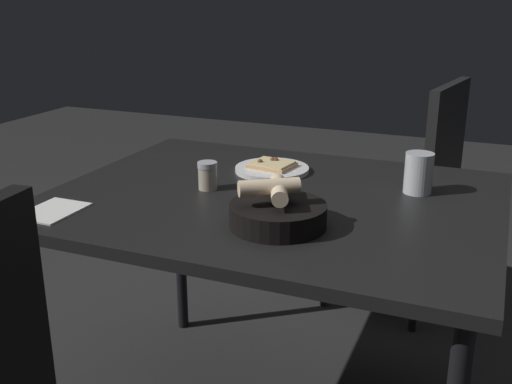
# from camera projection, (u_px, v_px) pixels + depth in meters

# --- Properties ---
(dining_table) EXTENTS (0.91, 1.17, 0.74)m
(dining_table) POSITION_uv_depth(u_px,v_px,m) (273.00, 216.00, 1.64)
(dining_table) COLOR black
(dining_table) RESTS_ON ground
(pizza_plate) EXTENTS (0.22, 0.22, 0.04)m
(pizza_plate) POSITION_uv_depth(u_px,v_px,m) (272.00, 168.00, 1.83)
(pizza_plate) COLOR white
(pizza_plate) RESTS_ON dining_table
(bread_basket) EXTENTS (0.23, 0.23, 0.12)m
(bread_basket) POSITION_uv_depth(u_px,v_px,m) (277.00, 212.00, 1.40)
(bread_basket) COLOR black
(bread_basket) RESTS_ON dining_table
(beer_glass) EXTENTS (0.08, 0.08, 0.11)m
(beer_glass) POSITION_uv_depth(u_px,v_px,m) (418.00, 175.00, 1.63)
(beer_glass) COLOR silver
(beer_glass) RESTS_ON dining_table
(pepper_shaker) EXTENTS (0.05, 0.05, 0.08)m
(pepper_shaker) POSITION_uv_depth(u_px,v_px,m) (208.00, 177.00, 1.66)
(pepper_shaker) COLOR #BFB299
(pepper_shaker) RESTS_ON dining_table
(napkin) EXTENTS (0.16, 0.12, 0.00)m
(napkin) POSITION_uv_depth(u_px,v_px,m) (53.00, 211.00, 1.51)
(napkin) COLOR white
(napkin) RESTS_ON dining_table
(chair_far) EXTENTS (0.51, 0.51, 0.93)m
(chair_far) POSITION_uv_depth(u_px,v_px,m) (413.00, 186.00, 2.40)
(chair_far) COLOR #2D2D2D
(chair_far) RESTS_ON ground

